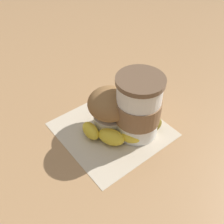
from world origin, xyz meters
The scene contains 5 objects.
ground_plane centered at (0.00, 0.00, 0.00)m, with size 3.00×3.00×0.00m, color #A87C51.
paper_napkin centered at (0.00, 0.00, 0.00)m, with size 0.22×0.22×0.00m, color beige.
coffee_cup centered at (-0.05, 0.03, 0.07)m, with size 0.10×0.10×0.14m.
muffin centered at (0.00, -0.01, 0.06)m, with size 0.10×0.10×0.10m.
banana centered at (-0.01, 0.03, 0.02)m, with size 0.17×0.11×0.03m.
Camera 1 is at (0.17, 0.37, 0.43)m, focal length 42.00 mm.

